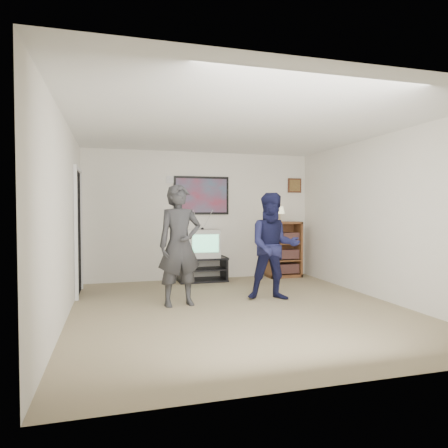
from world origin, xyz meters
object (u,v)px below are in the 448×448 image
bookshelf (283,249)px  person_short (274,246)px  crt_television (202,243)px  person_tall (180,245)px  media_stand (202,269)px

bookshelf → person_short: size_ratio=0.69×
crt_television → bookshelf: bookshelf is taller
bookshelf → person_tall: person_tall is taller
crt_television → person_short: (0.71, -1.83, 0.09)m
media_stand → person_short: person_short is taller
bookshelf → media_stand: bearing=-178.3°
crt_television → bookshelf: size_ratio=0.56×
media_stand → person_tall: bearing=-111.6°
media_stand → person_short: size_ratio=0.57×
crt_television → person_short: person_short is taller
media_stand → person_tall: size_ratio=0.54×
person_short → person_tall: bearing=-166.7°
crt_television → bookshelf: bearing=7.0°
media_stand → person_tall: (-0.73, -1.81, 0.63)m
media_stand → crt_television: crt_television is taller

